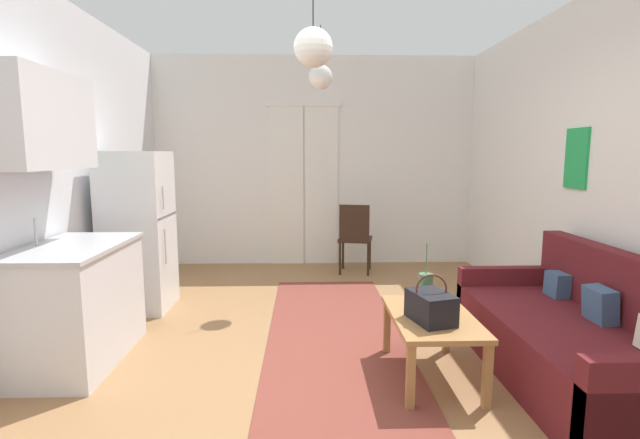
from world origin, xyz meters
name	(u,v)px	position (x,y,z in m)	size (l,w,h in m)	color
ground_plane	(325,382)	(0.00, 0.00, -0.05)	(4.96, 7.43, 0.10)	#996D44
wall_back	(314,163)	(-0.01, 3.46, 1.42)	(4.56, 0.13, 2.86)	white
area_rug	(336,341)	(0.11, 0.59, 0.01)	(1.13, 3.57, 0.01)	brown
couch	(578,341)	(1.72, -0.11, 0.28)	(0.89, 1.90, 0.88)	#5B191E
coffee_table	(432,323)	(0.73, -0.04, 0.39)	(0.55, 0.90, 0.45)	#A87542
bamboo_vase	(425,291)	(0.72, 0.12, 0.58)	(0.10, 0.10, 0.47)	#47704C
handbag	(431,306)	(0.69, -0.16, 0.55)	(0.30, 0.37, 0.32)	black
refrigerator	(138,231)	(-1.79, 1.53, 0.78)	(0.62, 0.64, 1.57)	white
kitchen_counter	(68,257)	(-1.87, 0.31, 0.80)	(0.65, 1.13, 2.11)	silver
accent_chair	(355,235)	(0.50, 2.82, 0.50)	(0.49, 0.47, 0.91)	black
pendant_lamp_near	(313,47)	(-0.08, -0.13, 2.19)	(0.24, 0.24, 0.79)	black
pendant_lamp_far	(321,77)	(0.03, 1.95, 2.34)	(0.25, 0.25, 0.65)	black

